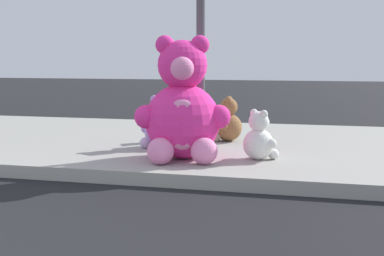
# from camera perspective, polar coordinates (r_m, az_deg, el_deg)

# --- Properties ---
(sidewalk) EXTENTS (28.00, 4.40, 0.15)m
(sidewalk) POSITION_cam_1_polar(r_m,az_deg,el_deg) (7.65, -5.03, -1.71)
(sidewalk) COLOR #9E9B93
(sidewalk) RESTS_ON ground_plane
(sign_pole) EXTENTS (0.56, 0.11, 3.20)m
(sign_pole) POSITION_cam_1_polar(r_m,az_deg,el_deg) (6.53, 0.97, 12.32)
(sign_pole) COLOR #4C4C51
(sign_pole) RESTS_ON sidewalk
(plush_pink_large) EXTENTS (1.09, 1.02, 1.44)m
(plush_pink_large) POSITION_cam_1_polar(r_m,az_deg,el_deg) (5.98, -1.06, 1.99)
(plush_pink_large) COLOR #F22D93
(plush_pink_large) RESTS_ON sidewalk
(plush_tan) EXTENTS (0.35, 0.35, 0.48)m
(plush_tan) POSITION_cam_1_polar(r_m,az_deg,el_deg) (7.36, -2.67, 0.05)
(plush_tan) COLOR tan
(plush_tan) RESTS_ON sidewalk
(plush_lavender) EXTENTS (0.51, 0.49, 0.69)m
(plush_lavender) POSITION_cam_1_polar(r_m,az_deg,el_deg) (6.82, -3.66, 0.14)
(plush_lavender) COLOR #B28CD8
(plush_lavender) RESTS_ON sidewalk
(plush_white) EXTENTS (0.42, 0.42, 0.59)m
(plush_white) POSITION_cam_1_polar(r_m,az_deg,el_deg) (6.04, 7.52, -1.27)
(plush_white) COLOR white
(plush_white) RESTS_ON sidewalk
(plush_brown) EXTENTS (0.44, 0.50, 0.64)m
(plush_brown) POSITION_cam_1_polar(r_m,az_deg,el_deg) (7.36, 3.91, 0.54)
(plush_brown) COLOR olive
(plush_brown) RESTS_ON sidewalk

